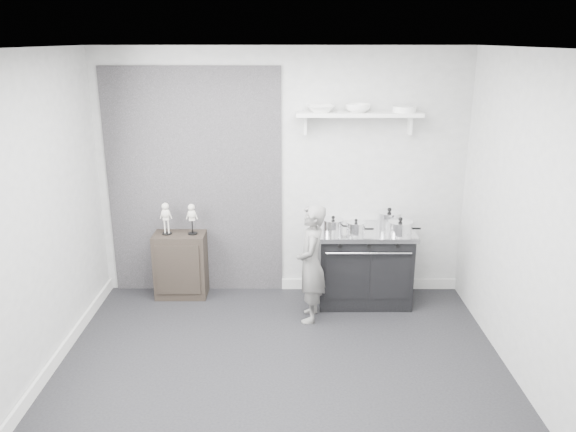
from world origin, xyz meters
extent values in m
plane|color=black|center=(0.00, 0.00, 0.00)|extent=(4.00, 4.00, 0.00)
cube|color=#A5A5A3|center=(0.00, 1.80, 1.35)|extent=(4.00, 0.02, 2.70)
cube|color=#A5A5A3|center=(0.00, -1.80, 1.35)|extent=(4.00, 0.02, 2.70)
cube|color=#A5A5A3|center=(-2.00, 0.00, 1.35)|extent=(0.02, 3.60, 2.70)
cube|color=#A5A5A3|center=(2.00, 0.00, 1.35)|extent=(0.02, 3.60, 2.70)
cube|color=silver|center=(0.00, 0.00, 2.70)|extent=(4.00, 3.60, 0.02)
cube|color=black|center=(-0.95, 1.79, 1.25)|extent=(1.90, 0.02, 2.50)
cube|color=silver|center=(1.00, 1.78, 0.06)|extent=(2.00, 0.03, 0.12)
cube|color=silver|center=(-1.98, 0.00, 0.06)|extent=(0.03, 3.60, 0.12)
cube|color=white|center=(0.80, 1.67, 2.02)|extent=(1.30, 0.26, 0.04)
cube|color=white|center=(0.25, 1.74, 1.90)|extent=(0.03, 0.12, 0.20)
cube|color=white|center=(1.35, 1.74, 1.90)|extent=(0.03, 0.12, 0.20)
cube|color=black|center=(0.89, 1.48, 0.39)|extent=(0.97, 0.58, 0.78)
cube|color=silver|center=(0.89, 1.48, 0.80)|extent=(1.03, 0.62, 0.05)
cube|color=black|center=(0.66, 1.19, 0.41)|extent=(0.41, 0.02, 0.51)
cube|color=black|center=(1.12, 1.19, 0.41)|extent=(0.41, 0.02, 0.51)
cylinder|color=silver|center=(0.89, 1.16, 0.68)|extent=(0.88, 0.02, 0.02)
cylinder|color=black|center=(0.60, 1.17, 0.76)|extent=(0.04, 0.03, 0.04)
cylinder|color=black|center=(0.89, 1.17, 0.76)|extent=(0.04, 0.03, 0.04)
cylinder|color=black|center=(1.18, 1.17, 0.76)|extent=(0.04, 0.03, 0.04)
cube|color=black|center=(-1.12, 1.61, 0.37)|extent=(0.56, 0.33, 0.73)
imported|color=slate|center=(0.30, 1.06, 0.61)|extent=(0.33, 0.47, 1.22)
cylinder|color=silver|center=(0.54, 1.41, 0.89)|extent=(0.21, 0.21, 0.12)
cylinder|color=silver|center=(0.54, 1.41, 0.96)|extent=(0.22, 0.22, 0.01)
sphere|color=black|center=(0.54, 1.41, 0.98)|extent=(0.04, 0.04, 0.04)
cylinder|color=black|center=(0.69, 1.41, 0.89)|extent=(0.10, 0.02, 0.02)
cylinder|color=silver|center=(1.15, 1.57, 0.90)|extent=(0.26, 0.26, 0.16)
cylinder|color=silver|center=(1.15, 1.57, 0.99)|extent=(0.26, 0.26, 0.01)
sphere|color=black|center=(1.15, 1.57, 1.02)|extent=(0.05, 0.05, 0.05)
cylinder|color=black|center=(1.32, 1.57, 0.90)|extent=(0.10, 0.02, 0.02)
cylinder|color=silver|center=(1.23, 1.32, 0.89)|extent=(0.25, 0.25, 0.13)
cylinder|color=silver|center=(1.23, 1.32, 0.96)|extent=(0.26, 0.26, 0.01)
sphere|color=black|center=(1.23, 1.32, 0.99)|extent=(0.04, 0.04, 0.04)
cylinder|color=black|center=(1.39, 1.32, 0.89)|extent=(0.10, 0.02, 0.02)
cylinder|color=silver|center=(0.77, 1.32, 0.89)|extent=(0.19, 0.19, 0.12)
cylinder|color=silver|center=(0.77, 1.32, 0.96)|extent=(0.19, 0.19, 0.01)
sphere|color=black|center=(0.77, 1.32, 0.98)|extent=(0.03, 0.03, 0.03)
cylinder|color=black|center=(0.90, 1.32, 0.89)|extent=(0.10, 0.02, 0.02)
imported|color=white|center=(0.40, 1.67, 2.08)|extent=(0.29, 0.29, 0.07)
imported|color=white|center=(0.79, 1.67, 2.08)|extent=(0.26, 0.26, 0.08)
cylinder|color=white|center=(1.27, 1.67, 2.07)|extent=(0.24, 0.24, 0.06)
camera|label=1|loc=(0.07, -4.15, 2.77)|focal=35.00mm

